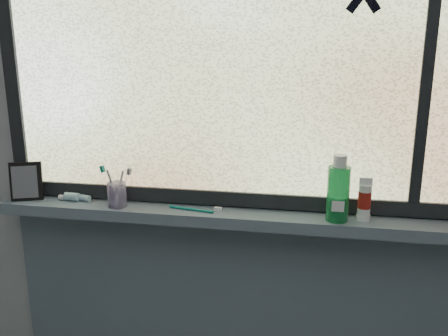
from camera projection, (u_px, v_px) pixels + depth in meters
wall_back at (232, 140)px, 1.69m from camera, size 3.00×0.01×2.50m
windowsill at (228, 216)px, 1.69m from camera, size 1.62×0.14×0.04m
window_pane at (231, 56)px, 1.60m from camera, size 1.50×0.01×1.00m
frame_bottom at (230, 198)px, 1.72m from camera, size 1.60×0.03×0.05m
frame_left at (10, 54)px, 1.73m from camera, size 0.05×0.03×1.10m
frame_mullion at (428, 58)px, 1.49m from camera, size 0.03×0.03×1.00m
vanity_mirror at (26, 181)px, 1.78m from camera, size 0.12×0.09×0.14m
toothpaste_tube at (77, 197)px, 1.78m from camera, size 0.17×0.06×0.03m
toothbrush_cup at (117, 195)px, 1.72m from camera, size 0.08×0.08×0.09m
toothbrush_lying at (191, 209)px, 1.69m from camera, size 0.20×0.06×0.01m
mouthwash_bottle at (338, 188)px, 1.57m from camera, size 0.09×0.09×0.18m
cream_tube at (365, 198)px, 1.58m from camera, size 0.05×0.05×0.10m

